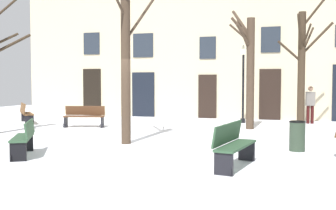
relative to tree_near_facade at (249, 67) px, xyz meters
The scene contains 12 objects.
ground_plane 5.79m from the tree_near_facade, 117.66° to the right, with size 33.27×33.27×0.00m, color white.
building_facade 5.40m from the tree_near_facade, 118.71° to the left, with size 20.79×0.60×8.46m.
tree_near_facade is the anchor object (origin of this frame).
tree_center 2.45m from the tree_near_facade, 34.90° to the left, with size 2.19×2.41×5.32m.
tree_right_of_center 5.90m from the tree_near_facade, 122.27° to the right, with size 2.40×2.41×5.84m.
streetlamp 2.41m from the tree_near_facade, 101.45° to the left, with size 0.30×0.30×3.48m.
litter_bin 5.56m from the tree_near_facade, 70.43° to the right, with size 0.44×0.44×0.80m.
bench_back_to_back_left 10.02m from the tree_near_facade, behind, with size 1.53×1.66×0.90m.
bench_far_corner 9.15m from the tree_near_facade, 122.28° to the right, with size 1.13×1.58×0.88m.
bench_near_lamp 7.68m from the tree_near_facade, 87.09° to the right, with size 0.75×1.88×0.96m.
bench_by_litter_bin 6.88m from the tree_near_facade, 168.53° to the right, with size 1.70×0.84×0.87m.
person_crossing_plaza 4.03m from the tree_near_facade, 49.77° to the left, with size 0.42×0.30×1.66m.
Camera 1 is at (3.95, -11.50, 1.83)m, focal length 43.59 mm.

